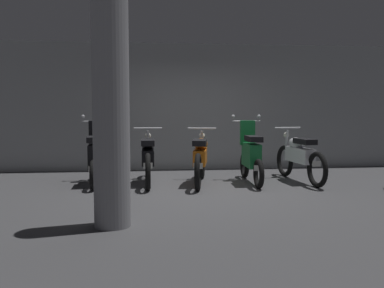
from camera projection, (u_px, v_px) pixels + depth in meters
The scene contains 8 objects.
ground_plane at pixel (205, 191), 7.32m from camera, with size 80.00×80.00×0.00m, color #424244.
back_wall at pixel (189, 107), 9.85m from camera, with size 16.00×0.30×2.88m, color gray.
motorbike_slot_0 at pixel (96, 156), 7.91m from camera, with size 0.59×1.68×1.29m.
motorbike_slot_1 at pixel (148, 158), 7.97m from camera, with size 0.56×1.95×1.03m.
motorbike_slot_2 at pixel (200, 158), 7.94m from camera, with size 0.61×1.93×1.03m.
motorbike_slot_3 at pixel (251, 155), 8.05m from camera, with size 0.59×1.68×1.29m.
motorbike_slot_4 at pixel (299, 156), 8.19m from camera, with size 0.56×1.95×1.03m.
support_pillar at pixel (111, 106), 5.00m from camera, with size 0.44×0.44×2.88m, color gray.
Camera 1 is at (-1.00, -7.15, 1.43)m, focal length 39.70 mm.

